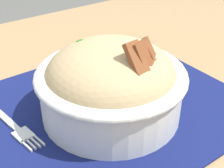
{
  "coord_description": "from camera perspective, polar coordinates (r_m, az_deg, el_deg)",
  "views": [
    {
      "loc": [
        0.15,
        0.32,
        1.02
      ],
      "look_at": [
        -0.07,
        0.0,
        0.78
      ],
      "focal_mm": 52.4,
      "sensor_mm": 36.0,
      "label": 1
    }
  ],
  "objects": [
    {
      "name": "table",
      "position": [
        0.49,
        -7.13,
        -13.25
      ],
      "size": [
        1.37,
        0.88,
        0.72
      ],
      "color": "#99754C",
      "rests_on": "ground_plane"
    },
    {
      "name": "placemat",
      "position": [
        0.48,
        -5.16,
        -5.8
      ],
      "size": [
        0.49,
        0.35,
        0.0
      ],
      "primitive_type": "cube",
      "rotation": [
        0.0,
        0.0,
        0.03
      ],
      "color": "#11194C",
      "rests_on": "table"
    },
    {
      "name": "bowl",
      "position": [
        0.45,
        0.01,
        0.2
      ],
      "size": [
        0.25,
        0.25,
        0.13
      ],
      "color": "silver",
      "rests_on": "placemat"
    },
    {
      "name": "fork",
      "position": [
        0.47,
        -16.46,
        -7.35
      ],
      "size": [
        0.03,
        0.13,
        0.0
      ],
      "color": "#BBBBBB",
      "rests_on": "placemat"
    }
  ]
}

